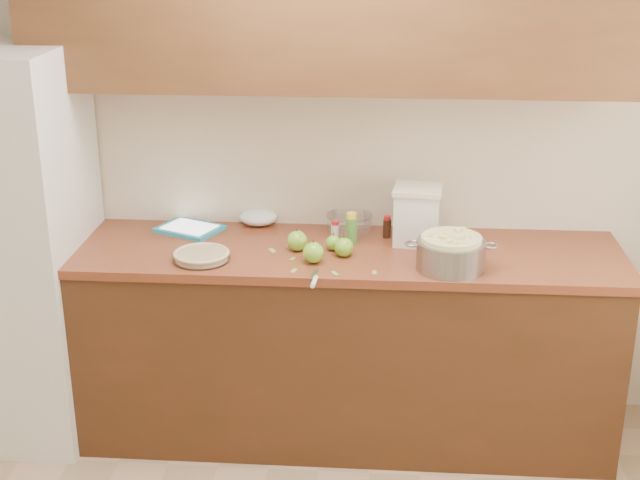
# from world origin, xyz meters

# --- Properties ---
(room_shell) EXTENTS (3.60, 3.60, 3.60)m
(room_shell) POSITION_xyz_m (0.00, 0.00, 1.30)
(room_shell) COLOR tan
(room_shell) RESTS_ON ground
(counter_run) EXTENTS (2.64, 0.68, 0.92)m
(counter_run) POSITION_xyz_m (0.00, 1.48, 0.46)
(counter_run) COLOR #492614
(counter_run) RESTS_ON ground
(upper_cabinets) EXTENTS (2.60, 0.34, 0.70)m
(upper_cabinets) POSITION_xyz_m (0.00, 1.63, 1.95)
(upper_cabinets) COLOR brown
(upper_cabinets) RESTS_ON room_shell
(fridge) EXTENTS (0.70, 0.70, 1.80)m
(fridge) POSITION_xyz_m (-1.44, 1.44, 0.90)
(fridge) COLOR silver
(fridge) RESTS_ON ground
(pie) EXTENTS (0.25, 0.25, 0.04)m
(pie) POSITION_xyz_m (-0.51, 1.30, 0.94)
(pie) COLOR silver
(pie) RESTS_ON counter_run
(colander) EXTENTS (0.39, 0.29, 0.14)m
(colander) POSITION_xyz_m (0.54, 1.28, 0.99)
(colander) COLOR gray
(colander) RESTS_ON counter_run
(flour_canister) EXTENTS (0.23, 0.23, 0.26)m
(flour_canister) POSITION_xyz_m (0.41, 1.60, 1.05)
(flour_canister) COLOR silver
(flour_canister) RESTS_ON counter_run
(tablet) EXTENTS (0.34, 0.31, 0.02)m
(tablet) POSITION_xyz_m (-0.64, 1.67, 0.93)
(tablet) COLOR #2698BB
(tablet) RESTS_ON counter_run
(paring_knife) EXTENTS (0.03, 0.20, 0.02)m
(paring_knife) POSITION_xyz_m (-0.01, 1.09, 0.93)
(paring_knife) COLOR gray
(paring_knife) RESTS_ON counter_run
(lemon_bottle) EXTENTS (0.05, 0.05, 0.14)m
(lemon_bottle) POSITION_xyz_m (0.12, 1.56, 0.99)
(lemon_bottle) COLOR #4C8C38
(lemon_bottle) RESTS_ON counter_run
(cinnamon_shaker) EXTENTS (0.04, 0.04, 0.09)m
(cinnamon_shaker) POSITION_xyz_m (0.04, 1.58, 0.96)
(cinnamon_shaker) COLOR beige
(cinnamon_shaker) RESTS_ON counter_run
(vanilla_bottle) EXTENTS (0.04, 0.04, 0.10)m
(vanilla_bottle) POSITION_xyz_m (0.28, 1.64, 0.97)
(vanilla_bottle) COLOR black
(vanilla_bottle) RESTS_ON counter_run
(mixing_bowl) EXTENTS (0.22, 0.22, 0.08)m
(mixing_bowl) POSITION_xyz_m (0.10, 1.72, 0.96)
(mixing_bowl) COLOR silver
(mixing_bowl) RESTS_ON counter_run
(paper_towel) EXTENTS (0.21, 0.19, 0.07)m
(paper_towel) POSITION_xyz_m (-0.33, 1.77, 0.96)
(paper_towel) COLOR white
(paper_towel) RESTS_ON counter_run
(apple_left) EXTENTS (0.09, 0.09, 0.10)m
(apple_left) POSITION_xyz_m (-0.12, 1.45, 0.97)
(apple_left) COLOR #73B029
(apple_left) RESTS_ON counter_run
(apple_center) EXTENTS (0.07, 0.07, 0.08)m
(apple_center) POSITION_xyz_m (0.04, 1.46, 0.95)
(apple_center) COLOR #73B029
(apple_center) RESTS_ON counter_run
(apple_front) EXTENTS (0.09, 0.09, 0.10)m
(apple_front) POSITION_xyz_m (-0.03, 1.31, 0.97)
(apple_front) COLOR #73B029
(apple_front) RESTS_ON counter_run
(apple_extra) EXTENTS (0.08, 0.08, 0.10)m
(apple_extra) POSITION_xyz_m (0.09, 1.39, 0.96)
(apple_extra) COLOR #73B029
(apple_extra) RESTS_ON counter_run
(peel_a) EXTENTS (0.04, 0.05, 0.00)m
(peel_a) POSITION_xyz_m (-0.23, 1.43, 0.92)
(peel_a) COLOR #89AD54
(peel_a) RESTS_ON counter_run
(peel_b) EXTENTS (0.04, 0.05, 0.00)m
(peel_b) POSITION_xyz_m (0.06, 1.19, 0.92)
(peel_b) COLOR #89AD54
(peel_b) RESTS_ON counter_run
(peel_c) EXTENTS (0.02, 0.04, 0.00)m
(peel_c) POSITION_xyz_m (0.23, 1.21, 0.92)
(peel_c) COLOR #89AD54
(peel_c) RESTS_ON counter_run
(peel_d) EXTENTS (0.03, 0.04, 0.00)m
(peel_d) POSITION_xyz_m (-0.13, 1.34, 0.92)
(peel_d) COLOR #89AD54
(peel_d) RESTS_ON counter_run
(peel_e) EXTENTS (0.03, 0.05, 0.00)m
(peel_e) POSITION_xyz_m (-0.11, 1.21, 0.92)
(peel_e) COLOR #89AD54
(peel_e) RESTS_ON counter_run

